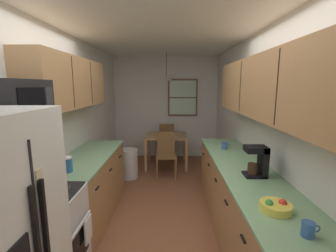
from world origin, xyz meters
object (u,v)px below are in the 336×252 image
(dining_table, at_px, (166,140))
(coffee_maker, at_px, (258,161))
(table_serving_bowl, at_px, (166,134))
(microwave_over_range, at_px, (13,102))
(mug_by_coffeemaker, at_px, (225,146))
(dining_chair_far, at_px, (166,139))
(fruit_bowl, at_px, (276,206))
(dining_chair_near, at_px, (166,152))
(storage_canister, at_px, (67,165))
(stove_range, at_px, (42,243))
(trash_bin, at_px, (129,164))
(mug_spare, at_px, (308,229))

(dining_table, xyz_separation_m, coffee_maker, (1.02, -2.84, 0.45))
(table_serving_bowl, bearing_deg, dining_table, 82.71)
(microwave_over_range, bearing_deg, mug_by_coffeemaker, 37.53)
(microwave_over_range, height_order, dining_chair_far, microwave_over_range)
(coffee_maker, relative_size, fruit_bowl, 1.37)
(coffee_maker, bearing_deg, dining_chair_near, 114.49)
(dining_table, xyz_separation_m, storage_canister, (-1.03, -2.76, 0.37))
(dining_table, height_order, dining_chair_far, dining_chair_far)
(microwave_over_range, bearing_deg, table_serving_bowl, 71.08)
(storage_canister, relative_size, fruit_bowl, 0.73)
(mug_by_coffeemaker, distance_m, fruit_bowl, 1.75)
(dining_table, distance_m, fruit_bowl, 3.66)
(dining_chair_far, distance_m, fruit_bowl, 4.27)
(dining_table, bearing_deg, stove_range, -106.98)
(trash_bin, bearing_deg, mug_spare, -61.20)
(fruit_bowl, xyz_separation_m, table_serving_bowl, (-0.92, 3.48, -0.18))
(coffee_maker, relative_size, mug_by_coffeemaker, 2.61)
(microwave_over_range, distance_m, storage_canister, 0.95)
(coffee_maker, xyz_separation_m, fruit_bowl, (-0.11, -0.69, -0.13))
(dining_chair_near, relative_size, mug_by_coffeemaker, 7.28)
(microwave_over_range, bearing_deg, mug_spare, -12.75)
(fruit_bowl, bearing_deg, mug_by_coffeemaker, 89.93)
(stove_range, xyz_separation_m, mug_by_coffeemaker, (1.94, 1.57, 0.48))
(storage_canister, relative_size, mug_by_coffeemaker, 1.39)
(mug_by_coffeemaker, bearing_deg, dining_chair_near, 127.64)
(coffee_maker, height_order, fruit_bowl, coffee_maker)
(microwave_over_range, height_order, mug_spare, microwave_over_range)
(dining_table, bearing_deg, dining_chair_far, 91.69)
(dining_chair_near, xyz_separation_m, mug_spare, (0.97, -3.23, 0.45))
(microwave_over_range, relative_size, mug_spare, 4.83)
(stove_range, bearing_deg, dining_chair_far, 75.76)
(trash_bin, distance_m, table_serving_bowl, 1.09)
(storage_canister, distance_m, fruit_bowl, 2.09)
(stove_range, distance_m, trash_bin, 2.65)
(dining_chair_far, xyz_separation_m, mug_by_coffeemaker, (0.93, -2.40, 0.45))
(dining_table, distance_m, mug_spare, 3.98)
(stove_range, relative_size, trash_bin, 1.86)
(stove_range, xyz_separation_m, dining_table, (1.03, 3.36, 0.14))
(stove_range, xyz_separation_m, coffee_maker, (2.05, 0.52, 0.60))
(stove_range, bearing_deg, dining_table, 73.02)
(storage_canister, height_order, table_serving_bowl, storage_canister)
(dining_table, xyz_separation_m, dining_chair_far, (-0.02, 0.61, -0.11))
(trash_bin, bearing_deg, coffee_maker, -50.31)
(stove_range, relative_size, fruit_bowl, 4.68)
(dining_chair_near, height_order, mug_by_coffeemaker, mug_by_coffeemaker)
(dining_chair_near, relative_size, table_serving_bowl, 5.60)
(storage_canister, distance_m, coffee_maker, 2.06)
(mug_by_coffeemaker, bearing_deg, trash_bin, 147.26)
(stove_range, height_order, microwave_over_range, microwave_over_range)
(microwave_over_range, xyz_separation_m, fruit_bowl, (2.05, -0.17, -0.78))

